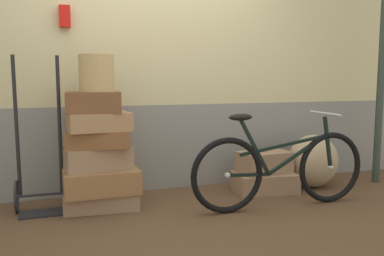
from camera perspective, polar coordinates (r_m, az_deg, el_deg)
ground at (r=3.80m, az=-1.75°, el=-11.64°), size 8.47×5.20×0.06m
station_building at (r=4.43m, az=-4.92°, el=8.91°), size 6.47×0.74×2.66m
suitcase_0 at (r=3.95m, az=-12.30°, el=-9.43°), size 0.69×0.51×0.16m
suitcase_1 at (r=3.87m, az=-12.36°, el=-7.00°), size 0.66×0.49×0.21m
suitcase_2 at (r=3.87m, az=-12.88°, el=-3.92°), size 0.62×0.48×0.20m
suitcase_3 at (r=3.80m, az=-12.80°, el=-1.42°), size 0.58×0.42×0.15m
suitcase_4 at (r=3.77m, az=-12.67°, el=0.87°), size 0.57×0.42×0.16m
suitcase_5 at (r=3.76m, az=-13.34°, el=3.46°), size 0.49×0.39×0.18m
suitcase_6 at (r=4.42m, az=9.90°, el=-7.33°), size 0.66×0.48×0.20m
suitcase_7 at (r=4.39m, az=9.85°, el=-4.63°), size 0.55×0.37×0.22m
wicker_basket at (r=3.78m, az=-12.95°, el=7.33°), size 0.30×0.30×0.32m
luggage_trolley at (r=3.92m, az=-20.03°, el=-6.23°), size 0.44×0.36×1.37m
burlap_sack at (r=4.69m, az=16.24°, el=-4.36°), size 0.55×0.47×0.57m
bicycle at (r=3.87m, az=12.04°, el=-5.50°), size 1.73×0.46×0.87m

